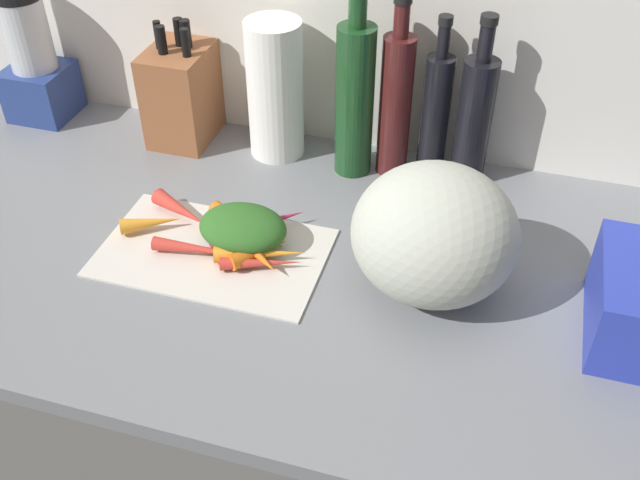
% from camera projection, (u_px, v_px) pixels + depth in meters
% --- Properties ---
extents(ground_plane, '(1.70, 0.80, 0.03)m').
position_uv_depth(ground_plane, '(265.00, 252.00, 1.27)').
color(ground_plane, slate).
extents(cutting_board, '(0.38, 0.24, 0.01)m').
position_uv_depth(cutting_board, '(213.00, 252.00, 1.24)').
color(cutting_board, beige).
rests_on(cutting_board, ground_plane).
extents(carrot_0, '(0.12, 0.10, 0.03)m').
position_uv_depth(carrot_0, '(255.00, 251.00, 1.21)').
color(carrot_0, orange).
rests_on(carrot_0, cutting_board).
extents(carrot_1, '(0.16, 0.14, 0.03)m').
position_uv_depth(carrot_1, '(258.00, 225.00, 1.27)').
color(carrot_1, '#B2264C').
rests_on(carrot_1, cutting_board).
extents(carrot_2, '(0.09, 0.10, 0.03)m').
position_uv_depth(carrot_2, '(260.00, 252.00, 1.22)').
color(carrot_2, orange).
rests_on(carrot_2, cutting_board).
extents(carrot_3, '(0.16, 0.04, 0.02)m').
position_uv_depth(carrot_3, '(198.00, 249.00, 1.22)').
color(carrot_3, red).
rests_on(carrot_3, cutting_board).
extents(carrot_4, '(0.13, 0.08, 0.03)m').
position_uv_depth(carrot_4, '(181.00, 210.00, 1.30)').
color(carrot_4, red).
rests_on(carrot_4, cutting_board).
extents(carrot_5, '(0.14, 0.06, 0.02)m').
position_uv_depth(carrot_5, '(262.00, 263.00, 1.20)').
color(carrot_5, red).
rests_on(carrot_5, cutting_board).
extents(carrot_6, '(0.11, 0.08, 0.03)m').
position_uv_depth(carrot_6, '(151.00, 223.00, 1.28)').
color(carrot_6, orange).
rests_on(carrot_6, cutting_board).
extents(carrot_7, '(0.17, 0.10, 0.03)m').
position_uv_depth(carrot_7, '(248.00, 228.00, 1.26)').
color(carrot_7, orange).
rests_on(carrot_7, cutting_board).
extents(carrot_8, '(0.15, 0.08, 0.03)m').
position_uv_depth(carrot_8, '(260.00, 254.00, 1.21)').
color(carrot_8, orange).
rests_on(carrot_8, cutting_board).
extents(carrot_greens_pile, '(0.15, 0.12, 0.06)m').
position_uv_depth(carrot_greens_pile, '(243.00, 228.00, 1.24)').
color(carrot_greens_pile, '#2D6023').
rests_on(carrot_greens_pile, cutting_board).
extents(winter_squash, '(0.26, 0.24, 0.22)m').
position_uv_depth(winter_squash, '(434.00, 234.00, 1.11)').
color(winter_squash, '#B2B7A8').
rests_on(winter_squash, ground_plane).
extents(knife_block, '(0.12, 0.15, 0.25)m').
position_uv_depth(knife_block, '(182.00, 93.00, 1.48)').
color(knife_block, brown).
rests_on(knife_block, ground_plane).
extents(blender_appliance, '(0.13, 0.13, 0.28)m').
position_uv_depth(blender_appliance, '(35.00, 64.00, 1.54)').
color(blender_appliance, navy).
rests_on(blender_appliance, ground_plane).
extents(paper_towel_roll, '(0.11, 0.11, 0.28)m').
position_uv_depth(paper_towel_roll, '(275.00, 90.00, 1.41)').
color(paper_towel_roll, white).
rests_on(paper_towel_roll, ground_plane).
extents(bottle_0, '(0.07, 0.07, 0.38)m').
position_uv_depth(bottle_0, '(355.00, 97.00, 1.35)').
color(bottle_0, '#19421E').
rests_on(bottle_0, ground_plane).
extents(bottle_1, '(0.06, 0.06, 0.35)m').
position_uv_depth(bottle_1, '(396.00, 102.00, 1.35)').
color(bottle_1, '#471919').
rests_on(bottle_1, ground_plane).
extents(bottle_2, '(0.05, 0.05, 0.32)m').
position_uv_depth(bottle_2, '(435.00, 112.00, 1.36)').
color(bottle_2, black).
rests_on(bottle_2, ground_plane).
extents(bottle_3, '(0.07, 0.07, 0.33)m').
position_uv_depth(bottle_3, '(474.00, 118.00, 1.34)').
color(bottle_3, black).
rests_on(bottle_3, ground_plane).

